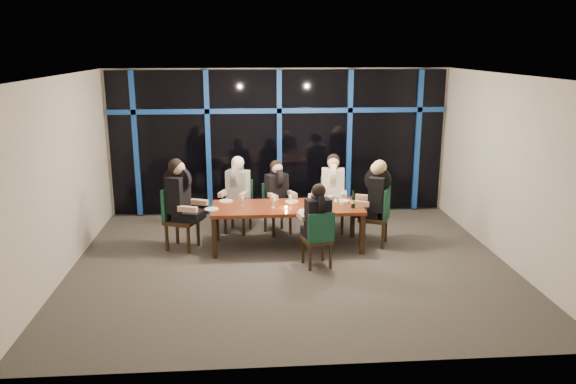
# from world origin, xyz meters

# --- Properties ---
(room) EXTENTS (7.04, 7.00, 3.02)m
(room) POSITION_xyz_m (0.00, 0.00, 2.02)
(room) COLOR #504B47
(room) RESTS_ON ground
(window_wall) EXTENTS (6.86, 0.43, 2.94)m
(window_wall) POSITION_xyz_m (0.01, 2.93, 1.55)
(window_wall) COLOR black
(window_wall) RESTS_ON ground
(dining_table) EXTENTS (2.60, 1.00, 0.75)m
(dining_table) POSITION_xyz_m (0.00, 0.80, 0.68)
(dining_table) COLOR maroon
(dining_table) RESTS_ON ground
(chair_far_left) EXTENTS (0.59, 0.59, 0.99)m
(chair_far_left) POSITION_xyz_m (-0.84, 1.78, 0.55)
(chair_far_left) COLOR #301E10
(chair_far_left) RESTS_ON ground
(chair_far_mid) EXTENTS (0.58, 0.58, 0.95)m
(chair_far_mid) POSITION_xyz_m (-0.15, 1.64, 0.53)
(chair_far_mid) COLOR #301E10
(chair_far_mid) RESTS_ON ground
(chair_far_right) EXTENTS (0.54, 0.54, 1.01)m
(chair_far_right) POSITION_xyz_m (0.93, 1.67, 0.57)
(chair_far_right) COLOR #301E10
(chair_far_right) RESTS_ON ground
(chair_end_left) EXTENTS (0.64, 0.64, 1.09)m
(chair_end_left) POSITION_xyz_m (-1.91, 0.90, 0.61)
(chair_end_left) COLOR #301E10
(chair_end_left) RESTS_ON ground
(chair_end_right) EXTENTS (0.63, 0.63, 1.05)m
(chair_end_right) POSITION_xyz_m (1.62, 0.78, 0.58)
(chair_end_right) COLOR #301E10
(chair_end_right) RESTS_ON ground
(chair_near_mid) EXTENTS (0.52, 0.52, 0.93)m
(chair_near_mid) POSITION_xyz_m (0.42, -0.18, 0.52)
(chair_near_mid) COLOR #301E10
(chair_near_mid) RESTS_ON ground
(diner_far_left) EXTENTS (0.60, 0.68, 0.96)m
(diner_far_left) POSITION_xyz_m (-0.87, 1.71, 0.94)
(diner_far_left) COLOR black
(diner_far_left) RESTS_ON ground
(diner_far_mid) EXTENTS (0.59, 0.65, 0.92)m
(diner_far_mid) POSITION_xyz_m (-0.12, 1.57, 0.91)
(diner_far_mid) COLOR black
(diner_far_mid) RESTS_ON ground
(diner_far_right) EXTENTS (0.54, 0.67, 0.99)m
(diner_far_right) POSITION_xyz_m (0.92, 1.58, 0.97)
(diner_far_right) COLOR silver
(diner_far_right) RESTS_ON ground
(diner_end_left) EXTENTS (0.74, 0.66, 1.06)m
(diner_end_left) POSITION_xyz_m (-1.82, 0.87, 1.03)
(diner_end_left) COLOR black
(diner_end_left) RESTS_ON ground
(diner_end_right) EXTENTS (0.72, 0.65, 1.02)m
(diner_end_right) POSITION_xyz_m (1.54, 0.82, 1.00)
(diner_end_right) COLOR black
(diner_end_right) RESTS_ON ground
(diner_near_mid) EXTENTS (0.52, 0.62, 0.91)m
(diner_near_mid) POSITION_xyz_m (0.41, -0.11, 0.89)
(diner_near_mid) COLOR black
(diner_near_mid) RESTS_ON ground
(plate_far_left) EXTENTS (0.24, 0.24, 0.01)m
(plate_far_left) POSITION_xyz_m (-1.06, 1.18, 0.76)
(plate_far_left) COLOR white
(plate_far_left) RESTS_ON dining_table
(plate_far_mid) EXTENTS (0.24, 0.24, 0.01)m
(plate_far_mid) POSITION_xyz_m (0.10, 1.05, 0.76)
(plate_far_mid) COLOR white
(plate_far_mid) RESTS_ON dining_table
(plate_far_right) EXTENTS (0.24, 0.24, 0.01)m
(plate_far_right) POSITION_xyz_m (0.83, 1.02, 0.76)
(plate_far_right) COLOR white
(plate_far_right) RESTS_ON dining_table
(plate_end_left) EXTENTS (0.24, 0.24, 0.01)m
(plate_end_left) POSITION_xyz_m (-1.28, 0.68, 0.76)
(plate_end_left) COLOR white
(plate_end_left) RESTS_ON dining_table
(plate_end_right) EXTENTS (0.24, 0.24, 0.01)m
(plate_end_right) POSITION_xyz_m (1.02, 1.03, 0.76)
(plate_end_right) COLOR white
(plate_end_right) RESTS_ON dining_table
(plate_near_mid) EXTENTS (0.24, 0.24, 0.01)m
(plate_near_mid) POSITION_xyz_m (0.28, 0.44, 0.76)
(plate_near_mid) COLOR white
(plate_near_mid) RESTS_ON dining_table
(wine_bottle) EXTENTS (0.07, 0.07, 0.31)m
(wine_bottle) POSITION_xyz_m (1.11, 0.59, 0.87)
(wine_bottle) COLOR black
(wine_bottle) RESTS_ON dining_table
(water_pitcher) EXTENTS (0.12, 0.10, 0.19)m
(water_pitcher) POSITION_xyz_m (0.74, 0.70, 0.85)
(water_pitcher) COLOR silver
(water_pitcher) RESTS_ON dining_table
(tea_light) EXTENTS (0.05, 0.05, 0.03)m
(tea_light) POSITION_xyz_m (-0.02, 0.67, 0.77)
(tea_light) COLOR #F8A14A
(tea_light) RESTS_ON dining_table
(wine_glass_a) EXTENTS (0.07, 0.07, 0.19)m
(wine_glass_a) POSITION_xyz_m (-0.25, 0.71, 0.89)
(wine_glass_a) COLOR white
(wine_glass_a) RESTS_ON dining_table
(wine_glass_b) EXTENTS (0.06, 0.06, 0.16)m
(wine_glass_b) POSITION_xyz_m (0.07, 0.94, 0.87)
(wine_glass_b) COLOR silver
(wine_glass_b) RESTS_ON dining_table
(wine_glass_c) EXTENTS (0.07, 0.07, 0.19)m
(wine_glass_c) POSITION_xyz_m (0.41, 0.84, 0.89)
(wine_glass_c) COLOR white
(wine_glass_c) RESTS_ON dining_table
(wine_glass_d) EXTENTS (0.06, 0.06, 0.16)m
(wine_glass_d) POSITION_xyz_m (-0.77, 0.86, 0.86)
(wine_glass_d) COLOR silver
(wine_glass_d) RESTS_ON dining_table
(wine_glass_e) EXTENTS (0.07, 0.07, 0.19)m
(wine_glass_e) POSITION_xyz_m (0.98, 0.87, 0.88)
(wine_glass_e) COLOR silver
(wine_glass_e) RESTS_ON dining_table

